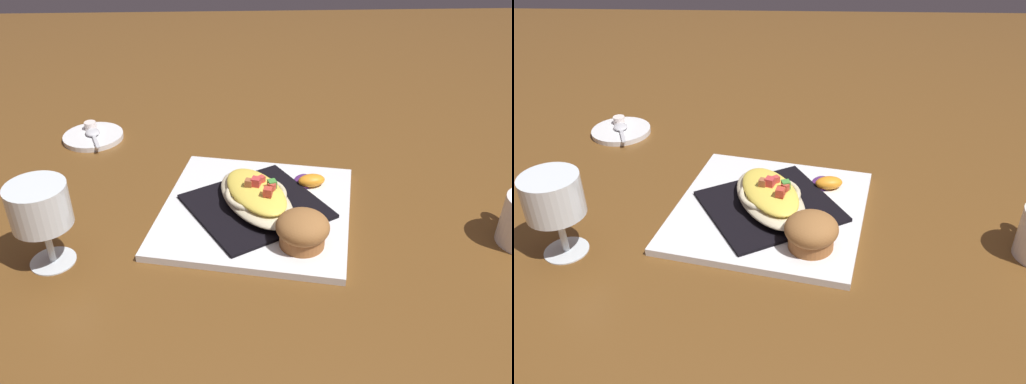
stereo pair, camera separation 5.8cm
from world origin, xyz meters
TOP-DOWN VIEW (x-y plane):
  - ground_plane at (0.00, 0.00)m, footprint 2.60×2.60m
  - square_plate at (0.00, 0.00)m, footprint 0.36×0.36m
  - folded_napkin at (0.00, 0.00)m, footprint 0.26×0.26m
  - gratin_dish at (0.00, 0.00)m, footprint 0.21×0.16m
  - muffin at (0.10, 0.06)m, footprint 0.08×0.08m
  - orange_garnish at (-0.07, 0.10)m, footprint 0.06×0.06m
  - stemmed_glass at (0.11, -0.30)m, footprint 0.08×0.08m
  - creamer_saucer at (-0.28, -0.32)m, footprint 0.12×0.12m
  - spoon at (-0.28, -0.32)m, footprint 0.09×0.05m
  - creamer_cup_0 at (-0.31, -0.33)m, footprint 0.02×0.02m

SIDE VIEW (x-z plane):
  - ground_plane at x=0.00m, z-range 0.00..0.00m
  - creamer_saucer at x=-0.28m, z-range 0.00..0.01m
  - square_plate at x=0.00m, z-range 0.00..0.01m
  - folded_napkin at x=0.00m, z-range 0.01..0.02m
  - spoon at x=-0.28m, z-range 0.01..0.02m
  - creamer_cup_0 at x=-0.31m, z-range 0.01..0.03m
  - orange_garnish at x=-0.07m, z-range 0.01..0.03m
  - gratin_dish at x=0.00m, z-range 0.01..0.06m
  - muffin at x=0.10m, z-range 0.01..0.07m
  - stemmed_glass at x=0.11m, z-range 0.03..0.15m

